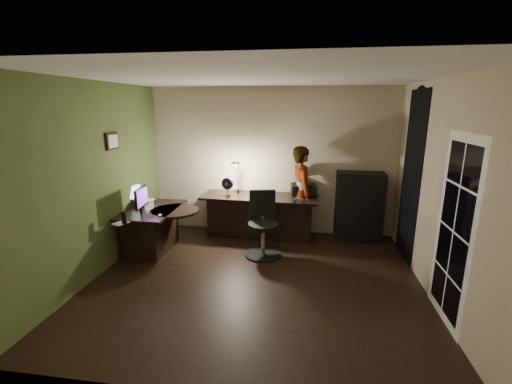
# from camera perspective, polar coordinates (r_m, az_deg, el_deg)

# --- Properties ---
(floor) EXTENTS (4.50, 4.00, 0.01)m
(floor) POSITION_cam_1_polar(r_m,az_deg,el_deg) (4.93, -0.07, -14.51)
(floor) COLOR black
(floor) RESTS_ON ground
(ceiling) EXTENTS (4.50, 4.00, 0.01)m
(ceiling) POSITION_cam_1_polar(r_m,az_deg,el_deg) (4.33, -0.09, 18.75)
(ceiling) COLOR silver
(ceiling) RESTS_ON floor
(wall_back) EXTENTS (4.50, 0.01, 2.70)m
(wall_back) POSITION_cam_1_polar(r_m,az_deg,el_deg) (6.39, 2.60, 5.08)
(wall_back) COLOR tan
(wall_back) RESTS_ON floor
(wall_front) EXTENTS (4.50, 0.01, 2.70)m
(wall_front) POSITION_cam_1_polar(r_m,az_deg,el_deg) (2.56, -6.83, -9.13)
(wall_front) COLOR tan
(wall_front) RESTS_ON floor
(wall_left) EXTENTS (0.01, 4.00, 2.70)m
(wall_left) POSITION_cam_1_polar(r_m,az_deg,el_deg) (5.26, -25.18, 1.75)
(wall_left) COLOR tan
(wall_left) RESTS_ON floor
(wall_right) EXTENTS (0.01, 4.00, 2.70)m
(wall_right) POSITION_cam_1_polar(r_m,az_deg,el_deg) (4.68, 28.40, -0.03)
(wall_right) COLOR tan
(wall_right) RESTS_ON floor
(green_wall_overlay) EXTENTS (0.00, 4.00, 2.70)m
(green_wall_overlay) POSITION_cam_1_polar(r_m,az_deg,el_deg) (5.25, -25.04, 1.75)
(green_wall_overlay) COLOR #465928
(green_wall_overlay) RESTS_ON floor
(arched_doorway) EXTENTS (0.01, 0.90, 2.60)m
(arched_doorway) POSITION_cam_1_polar(r_m,az_deg,el_deg) (5.75, 24.45, 2.28)
(arched_doorway) COLOR black
(arched_doorway) RESTS_ON floor
(french_door) EXTENTS (0.02, 0.92, 2.10)m
(french_door) POSITION_cam_1_polar(r_m,az_deg,el_deg) (4.26, 30.11, -5.74)
(french_door) COLOR white
(french_door) RESTS_ON floor
(framed_picture) EXTENTS (0.04, 0.30, 0.25)m
(framed_picture) POSITION_cam_1_polar(r_m,az_deg,el_deg) (5.54, -22.88, 7.81)
(framed_picture) COLOR black
(framed_picture) RESTS_ON wall_left
(desk_left) EXTENTS (0.78, 1.26, 0.72)m
(desk_left) POSITION_cam_1_polar(r_m,az_deg,el_deg) (5.98, -16.61, -5.99)
(desk_left) COLOR black
(desk_left) RESTS_ON floor
(desk_right) EXTENTS (2.13, 0.84, 0.78)m
(desk_right) POSITION_cam_1_polar(r_m,az_deg,el_deg) (6.27, 0.60, -4.10)
(desk_right) COLOR black
(desk_right) RESTS_ON floor
(cabinet) EXTENTS (0.83, 0.43, 1.23)m
(cabinet) POSITION_cam_1_polar(r_m,az_deg,el_deg) (6.37, 16.78, -2.33)
(cabinet) COLOR black
(cabinet) RESTS_ON floor
(laptop_stand) EXTENTS (0.31, 0.28, 0.11)m
(laptop_stand) POSITION_cam_1_polar(r_m,az_deg,el_deg) (6.09, -18.27, -1.80)
(laptop_stand) COLOR silver
(laptop_stand) RESTS_ON desk_left
(laptop) EXTENTS (0.45, 0.44, 0.24)m
(laptop) POSITION_cam_1_polar(r_m,az_deg,el_deg) (6.04, -18.40, -0.17)
(laptop) COLOR silver
(laptop) RESTS_ON laptop_stand
(monitor) EXTENTS (0.15, 0.48, 0.31)m
(monitor) POSITION_cam_1_polar(r_m,az_deg,el_deg) (5.64, -18.66, -2.02)
(monitor) COLOR black
(monitor) RESTS_ON desk_left
(mouse) EXTENTS (0.07, 0.09, 0.03)m
(mouse) POSITION_cam_1_polar(r_m,az_deg,el_deg) (5.50, -15.75, -3.72)
(mouse) COLOR silver
(mouse) RESTS_ON desk_left
(phone) EXTENTS (0.08, 0.13, 0.01)m
(phone) POSITION_cam_1_polar(r_m,az_deg,el_deg) (5.57, -16.73, -3.70)
(phone) COLOR black
(phone) RESTS_ON desk_left
(pen) EXTENTS (0.04, 0.15, 0.01)m
(pen) POSITION_cam_1_polar(r_m,az_deg,el_deg) (5.68, -12.27, -3.06)
(pen) COLOR black
(pen) RESTS_ON desk_left
(speaker) EXTENTS (0.09, 0.09, 0.19)m
(speaker) POSITION_cam_1_polar(r_m,az_deg,el_deg) (5.29, -21.13, -4.00)
(speaker) COLOR black
(speaker) RESTS_ON desk_left
(notepad) EXTENTS (0.22, 0.25, 0.01)m
(notepad) POSITION_cam_1_polar(r_m,az_deg,el_deg) (5.35, -21.61, -4.84)
(notepad) COLOR silver
(notepad) RESTS_ON desk_left
(desk_fan) EXTENTS (0.24, 0.17, 0.33)m
(desk_fan) POSITION_cam_1_polar(r_m,az_deg,el_deg) (6.09, -4.75, 0.90)
(desk_fan) COLOR black
(desk_fan) RESTS_ON desk_right
(headphones) EXTENTS (0.19, 0.13, 0.09)m
(headphones) POSITION_cam_1_polar(r_m,az_deg,el_deg) (5.66, 7.14, -1.46)
(headphones) COLOR navy
(headphones) RESTS_ON desk_right
(printer) EXTENTS (0.49, 0.40, 0.20)m
(printer) POSITION_cam_1_polar(r_m,az_deg,el_deg) (6.24, 7.93, 0.52)
(printer) COLOR black
(printer) RESTS_ON desk_right
(desk_lamp) EXTENTS (0.24, 0.32, 0.64)m
(desk_lamp) POSITION_cam_1_polar(r_m,az_deg,el_deg) (6.24, -3.04, 2.69)
(desk_lamp) COLOR black
(desk_lamp) RESTS_ON desk_right
(office_chair) EXTENTS (0.68, 0.68, 1.04)m
(office_chair) POSITION_cam_1_polar(r_m,az_deg,el_deg) (5.45, 1.22, -5.55)
(office_chair) COLOR black
(office_chair) RESTS_ON floor
(person) EXTENTS (0.56, 0.69, 1.68)m
(person) POSITION_cam_1_polar(r_m,az_deg,el_deg) (6.18, 7.57, -0.16)
(person) COLOR #D8A88C
(person) RESTS_ON floor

